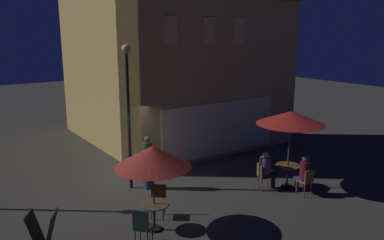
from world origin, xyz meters
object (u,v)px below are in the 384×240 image
street_lamp_near_corner (128,97)px  cafe_chair_1 (142,225)px  cafe_table_0 (154,210)px  patron_seated_1 (304,172)px  menu_sandwich_board (43,230)px  cafe_chair_2 (262,174)px  patron_seated_0 (267,168)px  cafe_chair_3 (307,180)px  patron_standing_2 (148,162)px  cafe_table_1 (288,171)px  patio_umbrella_1 (291,118)px  cafe_chair_0 (158,197)px  patio_umbrella_0 (153,157)px

street_lamp_near_corner → cafe_chair_1: (-1.38, -3.39, -2.46)m
cafe_table_0 → patron_seated_1: bearing=-8.0°
menu_sandwich_board → cafe_chair_2: menu_sandwich_board is taller
cafe_chair_1 → patron_seated_0: (4.91, 0.78, 0.15)m
menu_sandwich_board → cafe_chair_3: bearing=17.9°
cafe_chair_2 → patron_standing_2: size_ratio=0.49×
cafe_chair_2 → cafe_table_1: bearing=-0.0°
street_lamp_near_corner → patio_umbrella_1: size_ratio=1.82×
street_lamp_near_corner → patio_umbrella_1: street_lamp_near_corner is taller
cafe_chair_3 → street_lamp_near_corner: bearing=50.6°
cafe_chair_3 → patron_seated_0: (-0.66, 1.07, 0.19)m
cafe_chair_3 → patron_standing_2: 5.03m
cafe_chair_3 → cafe_table_0: bearing=82.3°
cafe_table_0 → cafe_chair_0: bearing=52.2°
patio_umbrella_1 → patron_seated_1: patio_umbrella_1 is taller
street_lamp_near_corner → cafe_chair_2: size_ratio=5.39×
street_lamp_near_corner → cafe_chair_0: (-0.27, -2.23, -2.47)m
cafe_table_0 → patio_umbrella_0: (0.00, -0.00, 1.43)m
patron_seated_0 → patron_standing_2: size_ratio=0.71×
cafe_chair_0 → patron_standing_2: size_ratio=0.51×
patron_seated_1 → street_lamp_near_corner: bearing=51.7°
menu_sandwich_board → cafe_chair_0: (3.04, -0.14, 0.10)m
street_lamp_near_corner → patio_umbrella_0: (-0.75, -2.85, -1.05)m
cafe_table_0 → patio_umbrella_1: bearing=-0.5°
cafe_table_1 → patron_seated_0: (-0.69, 0.28, 0.14)m
cafe_chair_0 → patron_seated_0: 3.82m
patron_seated_0 → patron_standing_2: bearing=166.2°
cafe_chair_0 → cafe_table_0: bearing=0.0°
cafe_chair_0 → patron_seated_0: (3.80, -0.38, 0.16)m
patio_umbrella_1 → cafe_chair_0: (-4.49, 0.66, -1.78)m
cafe_table_0 → cafe_table_1: 4.97m
cafe_chair_1 → patio_umbrella_1: bearing=-35.6°
street_lamp_near_corner → cafe_chair_3: street_lamp_near_corner is taller
street_lamp_near_corner → patron_seated_1: 5.96m
patron_standing_2 → cafe_chair_1: bearing=170.4°
cafe_chair_2 → cafe_chair_3: 1.37m
menu_sandwich_board → cafe_chair_3: menu_sandwich_board is taller
menu_sandwich_board → patron_standing_2: 4.15m
patio_umbrella_1 → cafe_chair_1: bearing=-174.9°
cafe_table_1 → cafe_chair_2: (-0.81, 0.33, -0.05)m
cafe_table_1 → cafe_chair_3: 0.79m
cafe_table_1 → cafe_chair_1: cafe_chair_1 is taller
cafe_chair_1 → patron_seated_0: 4.97m
street_lamp_near_corner → patron_standing_2: street_lamp_near_corner is taller
cafe_table_1 → patron_standing_2: size_ratio=0.44×
cafe_table_0 → cafe_chair_2: (4.16, 0.29, -0.02)m
cafe_table_1 → cafe_chair_0: 4.54m
patio_umbrella_0 → cafe_chair_2: size_ratio=2.62×
patron_standing_2 → patron_seated_1: bearing=-109.0°
patio_umbrella_0 → cafe_chair_0: bearing=52.2°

